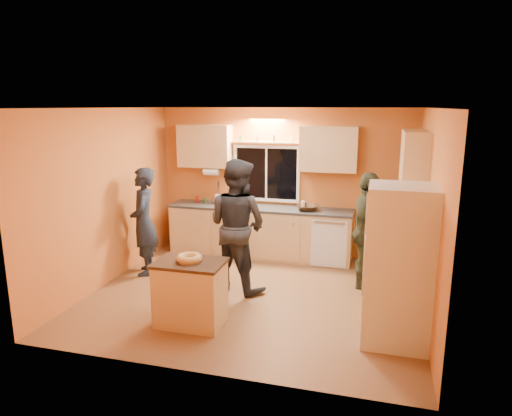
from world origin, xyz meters
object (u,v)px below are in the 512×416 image
(island, at_px, (190,293))
(person_right, at_px, (366,231))
(refrigerator, at_px, (398,266))
(person_left, at_px, (144,222))
(person_center, at_px, (237,225))

(island, distance_m, person_right, 2.71)
(refrigerator, xyz_separation_m, island, (-2.40, -0.23, -0.49))
(island, bearing_deg, person_left, 133.51)
(island, relative_size, person_right, 0.49)
(person_right, bearing_deg, island, 141.17)
(person_center, bearing_deg, island, 100.59)
(person_center, bearing_deg, person_right, -142.56)
(refrigerator, relative_size, person_left, 1.06)
(island, height_order, person_center, person_center)
(person_left, bearing_deg, refrigerator, 49.04)
(person_right, bearing_deg, person_left, 105.19)
(island, distance_m, person_center, 1.36)
(refrigerator, bearing_deg, person_right, 104.27)
(island, xyz_separation_m, person_right, (2.01, 1.77, 0.45))
(person_left, height_order, person_right, person_right)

